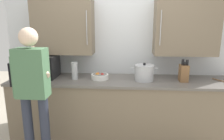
# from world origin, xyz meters

# --- Properties ---
(back_wall_tiled) EXTENTS (3.67, 0.44, 2.60)m
(back_wall_tiled) POSITION_xyz_m (0.00, 0.95, 1.41)
(back_wall_tiled) COLOR silver
(back_wall_tiled) RESTS_ON ground_plane
(counter_unit) EXTENTS (3.25, 0.69, 0.92)m
(counter_unit) POSITION_xyz_m (0.00, 0.63, 0.46)
(counter_unit) COLOR #756651
(counter_unit) RESTS_ON ground_plane
(microwave_oven) EXTENTS (0.50, 0.73, 0.33)m
(microwave_oven) POSITION_xyz_m (-1.25, 0.67, 1.08)
(microwave_oven) COLOR black
(microwave_oven) RESTS_ON counter_unit
(stock_pot) EXTENTS (0.36, 0.27, 0.25)m
(stock_pot) POSITION_xyz_m (0.30, 0.61, 1.03)
(stock_pot) COLOR #B7BABF
(stock_pot) RESTS_ON counter_unit
(thermos_flask) EXTENTS (0.09, 0.09, 0.25)m
(thermos_flask) POSITION_xyz_m (-0.69, 0.61, 1.04)
(thermos_flask) COLOR #B7BABF
(thermos_flask) RESTS_ON counter_unit
(knife_block) EXTENTS (0.11, 0.15, 0.32)m
(knife_block) POSITION_xyz_m (0.85, 0.60, 1.03)
(knife_block) COLOR brown
(knife_block) RESTS_ON counter_unit
(fruit_bowl) EXTENTS (0.25, 0.25, 0.10)m
(fruit_bowl) POSITION_xyz_m (-0.33, 0.64, 0.96)
(fruit_bowl) COLOR white
(fruit_bowl) RESTS_ON counter_unit
(wooden_spoon) EXTENTS (0.22, 0.20, 0.02)m
(wooden_spoon) POSITION_xyz_m (1.42, 0.69, 0.92)
(wooden_spoon) COLOR brown
(wooden_spoon) RESTS_ON counter_unit
(person_figure) EXTENTS (0.44, 0.57, 1.68)m
(person_figure) POSITION_xyz_m (-0.99, -0.11, 1.01)
(person_figure) COLOR #282D3D
(person_figure) RESTS_ON ground_plane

